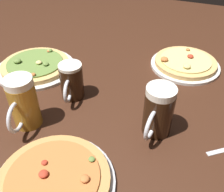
% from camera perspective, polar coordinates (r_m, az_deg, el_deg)
% --- Properties ---
extents(ground_plane, '(2.40, 2.40, 0.03)m').
position_cam_1_polar(ground_plane, '(0.93, -0.00, -1.69)').
color(ground_plane, '#3D2114').
extents(pizza_plate_near, '(0.31, 0.31, 0.05)m').
position_cam_1_polar(pizza_plate_near, '(0.69, -12.89, -18.07)').
color(pizza_plate_near, '#B2B2B7').
rests_on(pizza_plate_near, ground_plane).
extents(pizza_plate_far, '(0.29, 0.29, 0.05)m').
position_cam_1_polar(pizza_plate_far, '(1.14, 16.09, 7.10)').
color(pizza_plate_far, silver).
rests_on(pizza_plate_far, ground_plane).
extents(pizza_plate_side, '(0.33, 0.33, 0.05)m').
position_cam_1_polar(pizza_plate_side, '(1.13, -16.78, 6.48)').
color(pizza_plate_side, silver).
rests_on(pizza_plate_side, ground_plane).
extents(beer_mug_dark, '(0.09, 0.15, 0.17)m').
position_cam_1_polar(beer_mug_dark, '(0.82, -19.31, -1.58)').
color(beer_mug_dark, '#B27A23').
rests_on(beer_mug_dark, ground_plane).
extents(beer_mug_amber, '(0.08, 0.13, 0.13)m').
position_cam_1_polar(beer_mug_amber, '(0.91, -9.10, 3.18)').
color(beer_mug_amber, black).
rests_on(beer_mug_amber, ground_plane).
extents(beer_mug_pale, '(0.09, 0.15, 0.16)m').
position_cam_1_polar(beer_mug_pale, '(0.76, 10.29, -3.47)').
color(beer_mug_pale, black).
rests_on(beer_mug_pale, ground_plane).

